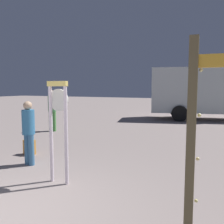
{
  "coord_description": "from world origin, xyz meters",
  "views": [
    {
      "loc": [
        2.97,
        -2.06,
        1.91
      ],
      "look_at": [
        0.01,
        4.21,
        1.2
      ],
      "focal_mm": 38.44,
      "sensor_mm": 36.0,
      "label": 1
    }
  ],
  "objects_px": {
    "person_near_clock": "(29,130)",
    "box_truck_near": "(200,92)",
    "backpack": "(30,147)",
    "standing_clock": "(58,120)",
    "person_distant": "(52,108)"
  },
  "relations": [
    {
      "from": "person_near_clock",
      "to": "box_truck_near",
      "type": "bearing_deg",
      "value": 74.49
    },
    {
      "from": "backpack",
      "to": "box_truck_near",
      "type": "bearing_deg",
      "value": 70.04
    },
    {
      "from": "backpack",
      "to": "box_truck_near",
      "type": "relative_size",
      "value": 0.06
    },
    {
      "from": "standing_clock",
      "to": "box_truck_near",
      "type": "bearing_deg",
      "value": 81.93
    },
    {
      "from": "standing_clock",
      "to": "person_distant",
      "type": "xyz_separation_m",
      "value": [
        -3.85,
        4.51,
        -0.26
      ]
    },
    {
      "from": "box_truck_near",
      "to": "standing_clock",
      "type": "bearing_deg",
      "value": -98.07
    },
    {
      "from": "backpack",
      "to": "person_near_clock",
      "type": "bearing_deg",
      "value": -45.9
    },
    {
      "from": "backpack",
      "to": "person_distant",
      "type": "xyz_separation_m",
      "value": [
        -1.8,
        3.23,
        0.79
      ]
    },
    {
      "from": "box_truck_near",
      "to": "backpack",
      "type": "bearing_deg",
      "value": -109.96
    },
    {
      "from": "standing_clock",
      "to": "person_distant",
      "type": "bearing_deg",
      "value": 130.51
    },
    {
      "from": "person_near_clock",
      "to": "backpack",
      "type": "relative_size",
      "value": 3.73
    },
    {
      "from": "standing_clock",
      "to": "backpack",
      "type": "bearing_deg",
      "value": 147.91
    },
    {
      "from": "person_near_clock",
      "to": "person_distant",
      "type": "xyz_separation_m",
      "value": [
        -2.48,
        3.92,
        0.12
      ]
    },
    {
      "from": "backpack",
      "to": "box_truck_near",
      "type": "height_order",
      "value": "box_truck_near"
    },
    {
      "from": "person_distant",
      "to": "box_truck_near",
      "type": "relative_size",
      "value": 0.27
    }
  ]
}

